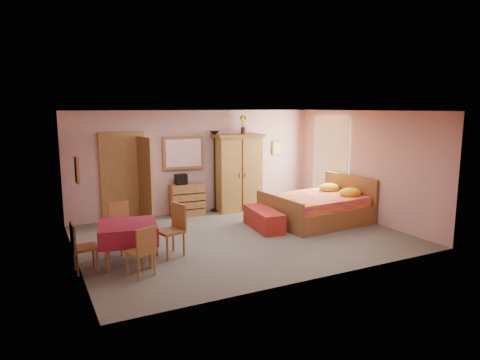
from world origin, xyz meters
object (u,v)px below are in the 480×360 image
sunflower_vase (243,124)px  wall_mirror (183,153)px  bench (264,219)px  bed (316,200)px  chair_south (140,251)px  chair_north (124,228)px  chair_east (170,231)px  wardrobe (238,173)px  dining_table (128,243)px  stereo (181,179)px  chest_of_drawers (187,200)px  floor_lamp (215,171)px  chair_west (85,247)px

sunflower_vase → wall_mirror: bearing=173.8°
wall_mirror → bench: size_ratio=0.80×
bed → chair_south: (-4.48, -1.40, -0.11)m
bed → chair_south: bed is taller
chair_north → chair_east: (0.69, -0.61, 0.02)m
wardrobe → dining_table: wardrobe is taller
bench → chair_east: bearing=-162.0°
stereo → chair_north: size_ratio=0.30×
chest_of_drawers → sunflower_vase: bearing=5.5°
sunflower_vase → chair_north: bearing=-149.5°
chair_south → floor_lamp: bearing=28.0°
wall_mirror → bed: (2.48, -2.17, -1.03)m
sunflower_vase → bench: 2.84m
wall_mirror → bench: (1.10, -2.11, -1.33)m
floor_lamp → chair_west: 4.63m
wardrobe → chair_north: wardrobe is taller
sunflower_vase → chest_of_drawers: bearing=-178.7°
wall_mirror → dining_table: bearing=-122.5°
bed → floor_lamp: bearing=126.0°
chair_south → chair_north: chair_north is taller
sunflower_vase → dining_table: bearing=-143.0°
floor_lamp → chair_south: floor_lamp is taller
chair_east → stereo: bearing=-38.1°
wardrobe → bed: 2.24m
wall_mirror → dining_table: (-2.05, -2.92, -1.20)m
bed → chair_west: bearing=-174.3°
sunflower_vase → floor_lamp: bearing=175.0°
bench → chair_west: bearing=-167.2°
chest_of_drawers → chair_north: size_ratio=0.91×
floor_lamp → chair_south: size_ratio=2.54×
sunflower_vase → chair_north: sunflower_vase is taller
floor_lamp → chair_south: (-2.80, -3.46, -0.63)m
floor_lamp → chair_north: 3.58m
stereo → chair_west: size_ratio=0.33×
bench → chair_east: size_ratio=1.37×
dining_table → wall_mirror: bearing=54.9°
sunflower_vase → chair_south: size_ratio=0.59×
stereo → wardrobe: bearing=-4.1°
floor_lamp → bench: floor_lamp is taller
dining_table → chair_west: (-0.72, -0.07, 0.06)m
chair_north → chair_east: bearing=120.2°
dining_table → chest_of_drawers: bearing=52.8°
floor_lamp → dining_table: bearing=-135.4°
bed → dining_table: size_ratio=2.31×
chair_south → wall_mirror: bearing=37.7°
wall_mirror → chair_south: 4.24m
wall_mirror → wardrobe: size_ratio=0.52×
stereo → dining_table: size_ratio=0.29×
sunflower_vase → chair_south: 5.26m
wardrobe → dining_table: bearing=-140.9°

